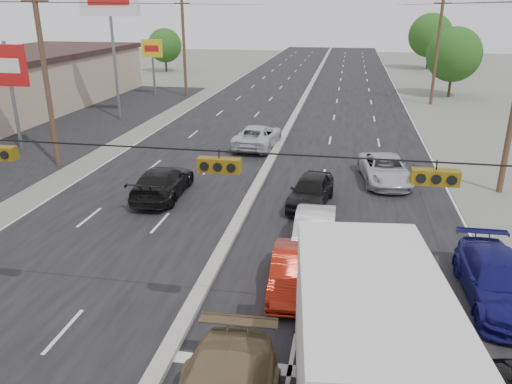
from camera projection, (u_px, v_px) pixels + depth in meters
ground at (173, 345)px, 14.21m from camera, size 200.00×200.00×0.00m
road_surface at (292, 121)px, 41.84m from camera, size 20.00×160.00×0.02m
center_median at (292, 120)px, 41.81m from camera, size 0.50×160.00×0.20m
parking_lot at (75, 126)px, 40.11m from camera, size 10.00×42.00×0.02m
utility_pole_left_b at (46, 80)px, 28.35m from camera, size 1.60×0.30×10.00m
utility_pole_left_c at (184, 47)px, 51.38m from camera, size 1.60×0.30×10.00m
utility_pole_right_c at (437, 50)px, 47.15m from camera, size 1.60×0.30×10.00m
traffic_signals at (215, 163)px, 12.04m from camera, size 25.00×0.30×0.54m
pole_sign_mid at (9, 72)px, 31.87m from camera, size 2.60×0.25×7.00m
pole_sign_billboard at (110, 8)px, 39.35m from camera, size 5.00×0.25×11.00m
pole_sign_far at (152, 53)px, 52.22m from camera, size 2.20×0.25×6.00m
tree_left_far at (165, 45)px, 71.90m from camera, size 4.80×4.80×6.12m
tree_right_mid at (454, 55)px, 51.61m from camera, size 5.60×5.60×7.14m
tree_right_far at (430, 35)px, 74.25m from camera, size 6.40×6.40×8.16m
box_truck at (362, 345)px, 10.96m from camera, size 3.66×8.21×4.03m
red_sedan at (293, 272)px, 16.74m from camera, size 1.59×4.10×1.33m
queue_car_a at (311, 191)px, 23.88m from camera, size 2.29×4.57×1.49m
queue_car_b at (314, 233)px, 19.50m from camera, size 1.59×4.46×1.46m
queue_car_c at (385, 170)px, 27.08m from camera, size 3.02×5.38×1.42m
queue_car_d at (498, 281)px, 16.03m from camera, size 2.18×5.19×1.50m
oncoming_near at (163, 182)px, 25.02m from camera, size 2.30×5.29×1.52m
oncoming_far at (258, 136)px, 33.80m from camera, size 2.88×5.65×1.53m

